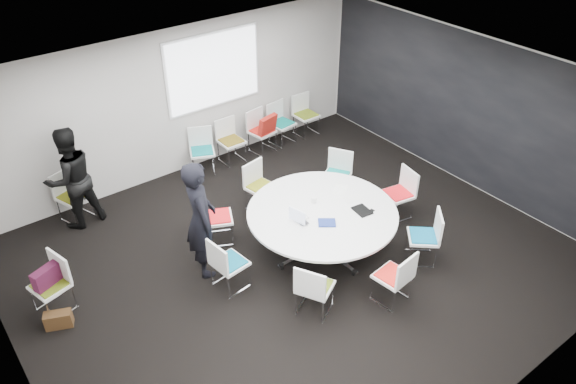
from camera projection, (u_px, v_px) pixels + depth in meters
room_shell at (299, 184)px, 8.09m from camera, size 8.08×7.08×2.88m
conference_table at (322, 221)px, 8.76m from camera, size 2.34×2.34×0.73m
projection_screen at (214, 71)px, 10.47m from camera, size 1.90×0.03×1.35m
chair_ring_a at (397, 202)px, 9.67m from camera, size 0.52×0.53×0.88m
chair_ring_b at (336, 184)px, 10.15m from camera, size 0.62×0.62×0.88m
chair_ring_c at (261, 195)px, 9.84m from camera, size 0.53×0.53×0.88m
chair_ring_d at (218, 226)px, 9.11m from camera, size 0.61×0.61×0.88m
chair_ring_e at (230, 272)px, 8.19m from camera, size 0.50×0.51×0.88m
chair_ring_f at (314, 296)px, 7.78m from camera, size 0.61×0.62×0.88m
chair_ring_g at (392, 285)px, 7.96m from camera, size 0.51×0.50×0.88m
chair_ring_h at (422, 245)px, 8.70m from camera, size 0.64×0.64×0.88m
chair_back_a at (203, 159)px, 10.87m from camera, size 0.61×0.60×0.88m
chair_back_b at (231, 149)px, 11.20m from camera, size 0.47×0.45×0.88m
chair_back_c at (262, 139)px, 11.55m from camera, size 0.53×0.52×0.88m
chair_back_d at (282, 131)px, 11.84m from camera, size 0.52×0.50×0.88m
chair_back_e at (306, 122)px, 12.17m from camera, size 0.46×0.45×0.88m
chair_spare_left at (54, 294)px, 7.81m from camera, size 0.55×0.56×0.88m
chair_person_back at (75, 205)px, 9.60m from camera, size 0.58×0.58×0.88m
person_main at (201, 219)px, 8.15m from camera, size 0.64×0.79×1.89m
person_back at (71, 178)px, 9.15m from camera, size 0.95×0.78×1.79m
laptop at (302, 219)px, 8.49m from camera, size 0.22×0.33×0.03m
laptop_lid at (297, 216)px, 8.35m from camera, size 0.09×0.29×0.22m
notebook_black at (362, 210)px, 8.67m from camera, size 0.26×0.33×0.02m
tablet_folio at (327, 223)px, 8.41m from camera, size 0.33×0.32×0.03m
papers_right at (340, 189)px, 9.17m from camera, size 0.37×0.34×0.00m
papers_front at (353, 198)px, 8.97m from camera, size 0.34×0.28×0.00m
cup at (314, 200)px, 8.85m from camera, size 0.08×0.08×0.09m
phone at (371, 211)px, 8.66m from camera, size 0.15×0.09×0.01m
maroon_bag at (47, 277)px, 7.61m from camera, size 0.42×0.28×0.28m
brown_bag at (59, 320)px, 7.63m from camera, size 0.39×0.29×0.24m
red_jacket at (268, 124)px, 11.16m from camera, size 0.46×0.25×0.36m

